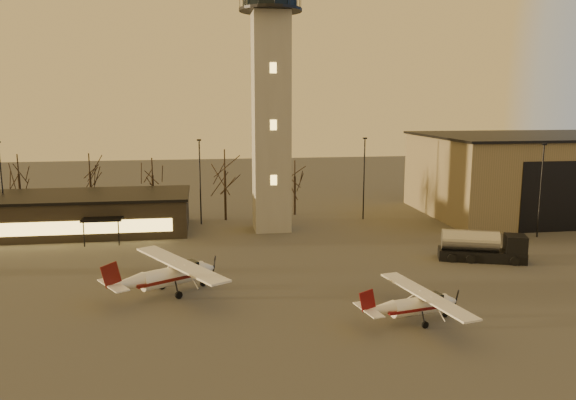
{
  "coord_description": "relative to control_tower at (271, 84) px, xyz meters",
  "views": [
    {
      "loc": [
        -7.65,
        -32.38,
        14.61
      ],
      "look_at": [
        -0.71,
        13.0,
        6.44
      ],
      "focal_mm": 35.0,
      "sensor_mm": 36.0,
      "label": 1
    }
  ],
  "objects": [
    {
      "name": "terminal",
      "position": [
        -21.99,
        1.98,
        -14.17
      ],
      "size": [
        25.4,
        12.2,
        4.3
      ],
      "color": "black",
      "rests_on": "ground"
    },
    {
      "name": "cessna_front",
      "position": [
        6.54,
        -28.51,
        -15.39
      ],
      "size": [
        7.86,
        9.89,
        2.72
      ],
      "rotation": [
        0.0,
        0.0,
        0.2
      ],
      "color": "white",
      "rests_on": "ground"
    },
    {
      "name": "light_poles",
      "position": [
        0.5,
        1.0,
        -10.92
      ],
      "size": [
        58.5,
        12.25,
        10.14
      ],
      "color": "black",
      "rests_on": "ground"
    },
    {
      "name": "ground",
      "position": [
        0.0,
        -30.0,
        -16.33
      ],
      "size": [
        220.0,
        220.0,
        0.0
      ],
      "primitive_type": "plane",
      "color": "#42403D",
      "rests_on": "ground"
    },
    {
      "name": "tree_row",
      "position": [
        -13.7,
        9.16,
        -10.39
      ],
      "size": [
        37.2,
        9.2,
        8.8
      ],
      "color": "black",
      "rests_on": "ground"
    },
    {
      "name": "cessna_rear",
      "position": [
        -9.96,
        -20.23,
        -15.18
      ],
      "size": [
        9.67,
        11.33,
        3.36
      ],
      "rotation": [
        0.0,
        0.0,
        0.52
      ],
      "color": "white",
      "rests_on": "ground"
    },
    {
      "name": "hangar",
      "position": [
        36.0,
        3.98,
        -11.17
      ],
      "size": [
        30.6,
        20.6,
        10.3
      ],
      "color": "#807054",
      "rests_on": "ground"
    },
    {
      "name": "fuel_truck",
      "position": [
        17.58,
        -15.55,
        -15.2
      ],
      "size": [
        7.97,
        4.63,
        2.85
      ],
      "rotation": [
        0.0,
        0.0,
        -0.34
      ],
      "color": "black",
      "rests_on": "ground"
    },
    {
      "name": "control_tower",
      "position": [
        0.0,
        0.0,
        0.0
      ],
      "size": [
        6.8,
        6.8,
        32.6
      ],
      "color": "gray",
      "rests_on": "ground"
    }
  ]
}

